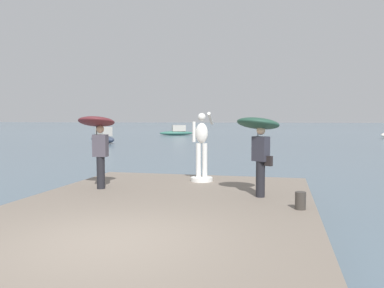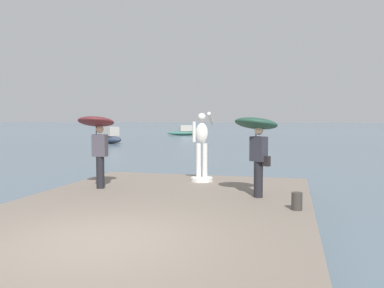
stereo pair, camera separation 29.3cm
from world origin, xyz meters
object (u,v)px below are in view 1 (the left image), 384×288
object	(u,v)px
statue_white_figure	(202,152)
mooring_bollard	(300,201)
boat_mid	(177,132)
boat_far	(103,137)
onlooker_left	(98,132)
onlooker_right	(259,134)

from	to	relation	value
statue_white_figure	mooring_bollard	size ratio (longest dim) A/B	5.69
boat_mid	boat_far	world-z (taller)	boat_far
onlooker_left	mooring_bollard	size ratio (longest dim) A/B	5.47
onlooker_left	onlooker_right	size ratio (longest dim) A/B	1.02
statue_white_figure	boat_mid	xyz separation A→B (m)	(-12.04, 41.86, -0.80)
onlooker_left	mooring_bollard	bearing A→B (deg)	-14.53
onlooker_right	boat_mid	bearing A→B (deg)	107.55
onlooker_right	boat_far	size ratio (longest dim) A/B	0.51
statue_white_figure	onlooker_left	xyz separation A→B (m)	(-2.51, -1.86, 0.63)
onlooker_left	boat_mid	bearing A→B (deg)	102.30
statue_white_figure	onlooker_left	world-z (taller)	statue_white_figure
onlooker_left	mooring_bollard	xyz separation A→B (m)	(5.29, -1.37, -1.36)
statue_white_figure	mooring_bollard	xyz separation A→B (m)	(2.78, -3.23, -0.72)
mooring_bollard	boat_mid	distance (m)	47.46
onlooker_right	boat_mid	xyz separation A→B (m)	(-13.87, 43.87, -1.44)
mooring_bollard	boat_far	bearing A→B (deg)	123.22
statue_white_figure	onlooker_right	world-z (taller)	statue_white_figure
onlooker_right	boat_mid	distance (m)	46.03
onlooker_right	boat_far	xyz separation A→B (m)	(-15.92, 24.53, -1.38)
onlooker_left	onlooker_right	distance (m)	4.34
statue_white_figure	boat_mid	bearing A→B (deg)	106.05
boat_mid	mooring_bollard	bearing A→B (deg)	-71.80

